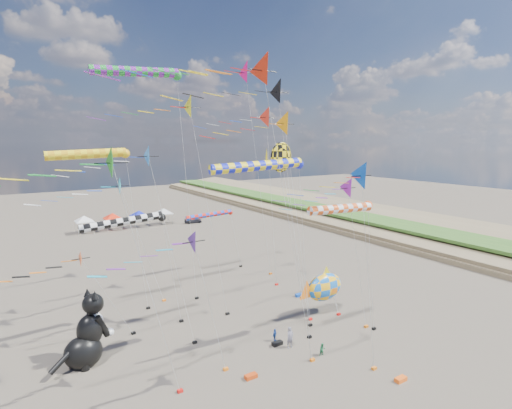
{
  "coord_description": "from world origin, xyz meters",
  "views": [
    {
      "loc": [
        -18.1,
        -16.61,
        16.72
      ],
      "look_at": [
        0.27,
        12.0,
        11.28
      ],
      "focal_mm": 28.0,
      "sensor_mm": 36.0,
      "label": 1
    }
  ],
  "objects_px": {
    "fish_inflatable": "(324,287)",
    "child_green": "(322,349)",
    "person_adult": "(290,337)",
    "parked_car": "(193,220)",
    "child_blue": "(275,335)",
    "cat_inflatable": "(86,329)"
  },
  "relations": [
    {
      "from": "cat_inflatable",
      "to": "person_adult",
      "type": "relative_size",
      "value": 3.21
    },
    {
      "from": "fish_inflatable",
      "to": "child_green",
      "type": "bearing_deg",
      "value": -132.87
    },
    {
      "from": "person_adult",
      "to": "child_green",
      "type": "distance_m",
      "value": 2.76
    },
    {
      "from": "person_adult",
      "to": "parked_car",
      "type": "relative_size",
      "value": 0.5
    },
    {
      "from": "person_adult",
      "to": "child_blue",
      "type": "distance_m",
      "value": 1.64
    },
    {
      "from": "cat_inflatable",
      "to": "fish_inflatable",
      "type": "bearing_deg",
      "value": -30.81
    },
    {
      "from": "child_blue",
      "to": "fish_inflatable",
      "type": "bearing_deg",
      "value": -13.87
    },
    {
      "from": "person_adult",
      "to": "child_blue",
      "type": "xyz_separation_m",
      "value": [
        -0.43,
        1.55,
        -0.34
      ]
    },
    {
      "from": "fish_inflatable",
      "to": "child_blue",
      "type": "bearing_deg",
      "value": -165.92
    },
    {
      "from": "child_blue",
      "to": "parked_car",
      "type": "relative_size",
      "value": 0.31
    },
    {
      "from": "cat_inflatable",
      "to": "child_blue",
      "type": "height_order",
      "value": "cat_inflatable"
    },
    {
      "from": "cat_inflatable",
      "to": "child_blue",
      "type": "bearing_deg",
      "value": -41.64
    },
    {
      "from": "person_adult",
      "to": "parked_car",
      "type": "distance_m",
      "value": 52.41
    },
    {
      "from": "child_green",
      "to": "parked_car",
      "type": "relative_size",
      "value": 0.29
    },
    {
      "from": "fish_inflatable",
      "to": "person_adult",
      "type": "relative_size",
      "value": 3.04
    },
    {
      "from": "child_blue",
      "to": "person_adult",
      "type": "bearing_deg",
      "value": -102.58
    },
    {
      "from": "child_green",
      "to": "parked_car",
      "type": "distance_m",
      "value": 54.33
    },
    {
      "from": "child_blue",
      "to": "parked_car",
      "type": "distance_m",
      "value": 51.04
    },
    {
      "from": "fish_inflatable",
      "to": "child_green",
      "type": "height_order",
      "value": "fish_inflatable"
    },
    {
      "from": "cat_inflatable",
      "to": "child_blue",
      "type": "xyz_separation_m",
      "value": [
        13.9,
        -4.76,
        -2.29
      ]
    },
    {
      "from": "person_adult",
      "to": "child_blue",
      "type": "height_order",
      "value": "person_adult"
    },
    {
      "from": "person_adult",
      "to": "child_green",
      "type": "relative_size",
      "value": 1.75
    }
  ]
}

